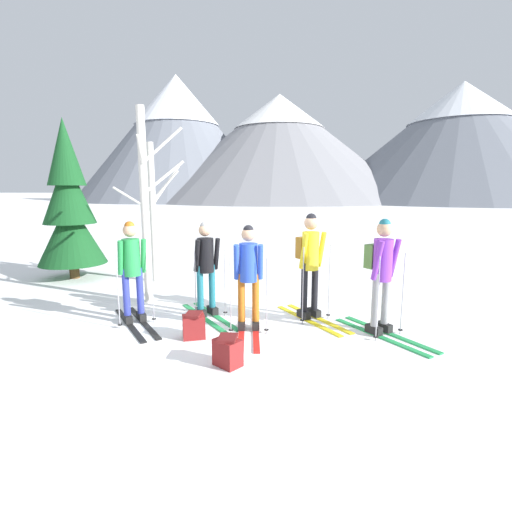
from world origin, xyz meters
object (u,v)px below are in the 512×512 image
at_px(birch_tree_slender, 153,211).
at_px(skier_in_purple, 382,270).
at_px(skier_in_yellow, 310,260).
at_px(backpack_on_snow_beside, 194,326).
at_px(skier_in_green, 132,267).
at_px(skier_in_black, 206,266).
at_px(backpack_on_snow_front, 228,351).
at_px(pine_tree_near, 69,207).
at_px(skier_in_blue, 248,274).
at_px(birch_tree_tall, 146,204).

bearing_deg(birch_tree_slender, skier_in_purple, -32.41).
relative_size(skier_in_yellow, backpack_on_snow_beside, 4.67).
bearing_deg(skier_in_yellow, skier_in_purple, -30.35).
height_order(skier_in_green, skier_in_black, skier_in_green).
bearing_deg(skier_in_black, backpack_on_snow_front, -69.45).
relative_size(skier_in_yellow, backpack_on_snow_front, 4.45).
xyz_separation_m(skier_in_green, pine_tree_near, (-2.77, 2.90, 0.81)).
height_order(skier_in_blue, birch_tree_slender, birch_tree_slender).
relative_size(skier_in_blue, skier_in_purple, 0.95).
height_order(skier_in_yellow, birch_tree_slender, birch_tree_slender).
distance_m(birch_tree_tall, birch_tree_slender, 1.75).
distance_m(skier_in_green, skier_in_black, 1.20).
relative_size(skier_in_black, skier_in_yellow, 0.92).
height_order(skier_in_black, skier_in_purple, skier_in_purple).
bearing_deg(backpack_on_snow_beside, birch_tree_tall, 127.73).
xyz_separation_m(skier_in_black, skier_in_purple, (2.78, -0.53, 0.11)).
distance_m(skier_in_black, birch_tree_tall, 1.78).
bearing_deg(skier_in_green, birch_tree_slender, 103.29).
xyz_separation_m(skier_in_blue, birch_tree_tall, (-2.09, 1.30, 1.01)).
xyz_separation_m(skier_in_green, backpack_on_snow_front, (1.82, -1.42, -0.74)).
distance_m(skier_in_green, backpack_on_snow_beside, 1.49).
relative_size(birch_tree_tall, backpack_on_snow_front, 9.12).
xyz_separation_m(skier_in_blue, backpack_on_snow_beside, (-0.76, -0.41, -0.70)).
height_order(skier_in_blue, backpack_on_snow_front, skier_in_blue).
distance_m(skier_in_yellow, pine_tree_near, 6.18).
relative_size(skier_in_green, backpack_on_snow_beside, 4.38).
distance_m(pine_tree_near, birch_tree_slender, 2.12).
relative_size(skier_in_black, birch_tree_slender, 0.51).
relative_size(skier_in_black, skier_in_blue, 0.99).
bearing_deg(backpack_on_snow_beside, skier_in_purple, 9.77).
distance_m(skier_in_green, backpack_on_snow_front, 2.42).
relative_size(skier_in_black, backpack_on_snow_beside, 4.29).
height_order(skier_in_black, backpack_on_snow_front, skier_in_black).
xyz_separation_m(pine_tree_near, backpack_on_snow_beside, (3.94, -3.48, -1.55)).
bearing_deg(backpack_on_snow_front, pine_tree_near, 136.76).
bearing_deg(skier_in_blue, skier_in_yellow, 35.03).
bearing_deg(pine_tree_near, backpack_on_snow_beside, -41.45).
height_order(skier_in_blue, birch_tree_tall, birch_tree_tall).
bearing_deg(pine_tree_near, birch_tree_tall, -34.06).
xyz_separation_m(birch_tree_slender, backpack_on_snow_front, (2.48, -4.21, -1.47)).
bearing_deg(pine_tree_near, skier_in_yellow, -23.00).
bearing_deg(birch_tree_tall, backpack_on_snow_beside, -52.27).
relative_size(skier_in_yellow, birch_tree_tall, 0.49).
relative_size(skier_in_green, pine_tree_near, 0.44).
distance_m(skier_in_purple, pine_tree_near, 7.37).
height_order(skier_in_purple, birch_tree_tall, birch_tree_tall).
bearing_deg(skier_in_green, skier_in_black, 20.85).
bearing_deg(skier_in_green, backpack_on_snow_beside, -26.40).
distance_m(skier_in_black, pine_tree_near, 4.70).
height_order(pine_tree_near, backpack_on_snow_front, pine_tree_near).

